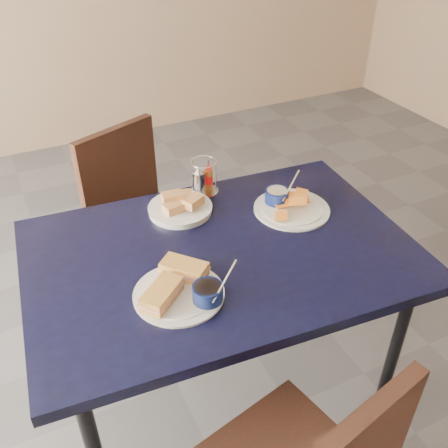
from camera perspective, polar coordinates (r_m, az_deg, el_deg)
name	(u,v)px	position (r m, az deg, el deg)	size (l,w,h in m)	color
ground	(176,382)	(2.24, -5.46, -17.56)	(6.00, 6.00, 0.00)	#4D4D52
dining_table	(221,264)	(1.70, -0.32, -4.60)	(1.33, 0.94, 0.75)	black
chair_far	(142,207)	(2.35, -9.37, 1.93)	(0.53, 0.54, 0.88)	black
sandwich_plate	(182,287)	(1.49, -4.85, -7.23)	(0.30, 0.28, 0.12)	white
plantain_plate	(287,204)	(1.87, 7.21, 2.30)	(0.28, 0.28, 0.12)	white
bread_basket	(180,207)	(1.84, -5.01, 1.99)	(0.23, 0.23, 0.07)	white
condiment_caddy	(203,179)	(1.94, -2.43, 5.11)	(0.11, 0.11, 0.14)	silver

